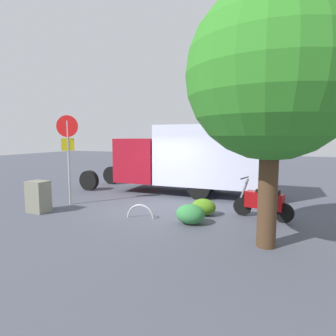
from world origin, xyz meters
TOP-DOWN VIEW (x-y plane):
  - ground_plane at (0.00, 0.00)m, footprint 60.00×60.00m
  - box_truck_near at (-0.36, -2.83)m, footprint 8.41×2.38m
  - motorcycle at (-3.48, -0.03)m, footprint 1.77×0.74m
  - stop_sign at (3.10, 0.77)m, footprint 0.71×0.33m
  - street_tree at (-3.71, 2.19)m, footprint 3.66×3.66m
  - utility_cabinet at (3.31, 1.98)m, footprint 0.67×0.54m
  - bike_rack_hoop at (-0.06, 1.32)m, footprint 0.85×0.17m
  - shrub_near_sign at (-1.73, 0.26)m, footprint 0.76×0.62m
  - shrub_mid_verge at (-1.63, 1.28)m, footprint 0.82×0.67m

SIDE VIEW (x-z plane):
  - ground_plane at x=0.00m, z-range 0.00..0.00m
  - bike_rack_hoop at x=-0.06m, z-range -0.43..0.43m
  - shrub_near_sign at x=-1.73m, z-range 0.00..0.52m
  - shrub_mid_verge at x=-1.63m, z-range 0.00..0.56m
  - utility_cabinet at x=3.31m, z-range 0.00..1.02m
  - motorcycle at x=-3.48m, z-range -0.08..1.12m
  - box_truck_near at x=-0.36m, z-range 0.16..3.07m
  - stop_sign at x=3.10m, z-range 0.53..3.72m
  - street_tree at x=-3.71m, z-range 0.94..6.53m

